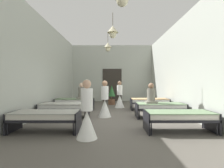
{
  "coord_description": "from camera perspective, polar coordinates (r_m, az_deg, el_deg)",
  "views": [
    {
      "loc": [
        -0.01,
        -6.69,
        1.4
      ],
      "look_at": [
        0.0,
        0.14,
        1.33
      ],
      "focal_mm": 27.07,
      "sensor_mm": 36.0,
      "label": 1
    }
  ],
  "objects": [
    {
      "name": "bed_right_row_0",
      "position": [
        5.24,
        21.59,
        -10.06
      ],
      "size": [
        1.9,
        0.84,
        0.57
      ],
      "color": "black",
      "rests_on": "ground"
    },
    {
      "name": "bed_right_row_2",
      "position": [
        8.85,
        12.42,
        -5.68
      ],
      "size": [
        1.9,
        0.84,
        0.57
      ],
      "color": "black",
      "rests_on": "ground"
    },
    {
      "name": "bed_left_row_2",
      "position": [
        8.85,
        -12.46,
        -5.69
      ],
      "size": [
        1.9,
        0.84,
        0.57
      ],
      "color": "black",
      "rests_on": "ground"
    },
    {
      "name": "room_shell",
      "position": [
        8.01,
        -0.01,
        5.47
      ],
      "size": [
        6.29,
        11.92,
        4.16
      ],
      "color": "#B2B7AD",
      "rests_on": "ground"
    },
    {
      "name": "ground_plane",
      "position": [
        6.85,
        0.0,
        -11.67
      ],
      "size": [
        6.49,
        12.32,
        0.1
      ],
      "primitive_type": "cube",
      "color": "#59544C"
    },
    {
      "name": "patient_seated_secondary",
      "position": [
        8.64,
        -10.34,
        -2.97
      ],
      "size": [
        0.44,
        0.44,
        0.8
      ],
      "color": "slate",
      "rests_on": "bed_left_row_2"
    },
    {
      "name": "bed_left_row_0",
      "position": [
        5.24,
        -21.55,
        -10.07
      ],
      "size": [
        1.9,
        0.84,
        0.57
      ],
      "color": "black",
      "rests_on": "ground"
    },
    {
      "name": "potted_plant",
      "position": [
        10.64,
        -0.19,
        -3.4
      ],
      "size": [
        0.45,
        0.45,
        1.23
      ],
      "color": "brown",
      "rests_on": "ground"
    },
    {
      "name": "patient_seated_primary",
      "position": [
        6.9,
        12.99,
        -3.88
      ],
      "size": [
        0.44,
        0.44,
        0.8
      ],
      "color": "slate",
      "rests_on": "bed_right_row_1"
    },
    {
      "name": "nurse_far_aisle",
      "position": [
        6.89,
        -2.53,
        -6.71
      ],
      "size": [
        0.52,
        0.52,
        1.49
      ],
      "rotation": [
        0.0,
        0.0,
        6.2
      ],
      "color": "white",
      "rests_on": "ground"
    },
    {
      "name": "nurse_mid_aisle",
      "position": [
        9.41,
        2.52,
        -4.74
      ],
      "size": [
        0.52,
        0.52,
        1.49
      ],
      "rotation": [
        0.0,
        0.0,
        5.42
      ],
      "color": "white",
      "rests_on": "ground"
    },
    {
      "name": "nurse_near_aisle",
      "position": [
        4.32,
        -8.57,
        -11.09
      ],
      "size": [
        0.52,
        0.52,
        1.49
      ],
      "rotation": [
        0.0,
        0.0,
        5.64
      ],
      "color": "white",
      "rests_on": "ground"
    },
    {
      "name": "bed_left_row_1",
      "position": [
        7.02,
        -15.82,
        -7.34
      ],
      "size": [
        1.9,
        0.84,
        0.57
      ],
      "color": "black",
      "rests_on": "ground"
    },
    {
      "name": "bed_right_row_1",
      "position": [
        7.02,
        15.81,
        -7.33
      ],
      "size": [
        1.9,
        0.84,
        0.57
      ],
      "color": "black",
      "rests_on": "ground"
    }
  ]
}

